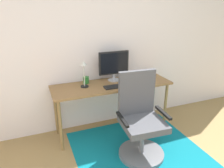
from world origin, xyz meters
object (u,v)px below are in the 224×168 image
Objects in this scene: desk_lamp at (84,70)px; office_chair at (140,124)px; computer_mouse at (137,82)px; cell_phone at (148,80)px; monitor at (114,64)px; keyboard at (119,86)px; desk at (112,89)px; coffee_cup at (86,80)px.

office_chair is (0.53, -0.67, -0.58)m from desk_lamp.
computer_mouse is 0.10× the size of office_chair.
computer_mouse reaches higher than cell_phone.
monitor is 0.97m from office_chair.
keyboard is 0.61m from office_chair.
desk_lamp is at bearing 175.50° from desk.
monitor is 0.42× the size of office_chair.
computer_mouse is at bearing 5.76° from keyboard.
desk is at bearing -25.54° from coffee_cup.
desk is 17.29× the size of coffee_cup.
office_chair is at bearing -80.67° from keyboard.
keyboard reaches higher than desk.
desk_lamp is (-0.48, -0.10, -0.01)m from monitor.
desk is 1.59× the size of office_chair.
desk is at bearing -121.26° from monitor.
computer_mouse is 1.04× the size of coffee_cup.
desk is at bearing -173.75° from cell_phone.
monitor reaches higher than cell_phone.
office_chair is (0.08, -0.50, -0.35)m from keyboard.
coffee_cup is 0.24m from desk_lamp.
keyboard is at bearing -159.29° from cell_phone.
cell_phone is 1.00m from desk_lamp.
desk_lamp reaches higher than cell_phone.
keyboard is 0.40× the size of office_chair.
monitor is at bearing 12.08° from desk_lamp.
desk is 0.58m from cell_phone.
coffee_cup is (-0.69, 0.27, 0.03)m from computer_mouse.
keyboard is 4.32× the size of coffee_cup.
monitor is 3.26× the size of cell_phone.
desk_lamp reaches higher than computer_mouse.
desk is 12.31× the size of cell_phone.
coffee_cup reaches higher than keyboard.
desk is 0.70m from office_chair.
cell_phone is at bearing -4.42° from desk.
keyboard is 1.15× the size of desk_lamp.
coffee_cup is at bearing 124.85° from office_chair.
desk is at bearing -4.50° from desk_lamp.
desk is 0.38m from computer_mouse.
monitor reaches higher than keyboard.
office_chair reaches higher than cell_phone.
desk_lamp is (-0.40, 0.03, 0.32)m from desk.
keyboard is 4.13× the size of computer_mouse.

